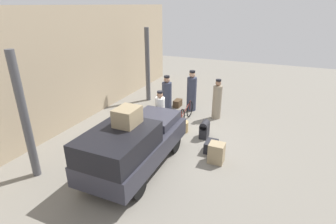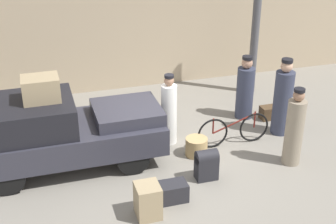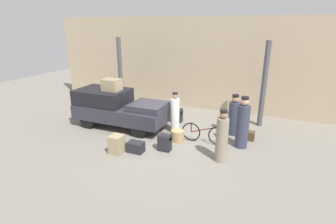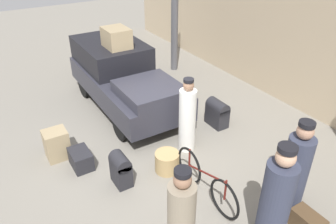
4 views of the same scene
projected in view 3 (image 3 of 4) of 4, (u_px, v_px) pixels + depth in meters
ground_plane at (161, 136)px, 10.19m from camera, size 30.00×30.00×0.00m
station_building_facade at (195, 64)px, 13.03m from camera, size 16.00×0.15×4.50m
canopy_pillar_left at (120, 73)px, 13.26m from camera, size 0.22×0.22×3.54m
canopy_pillar_right at (264, 85)px, 10.71m from camera, size 0.22×0.22×3.54m
truck at (117, 107)px, 10.95m from camera, size 3.90×1.65×1.53m
bicycle at (204, 134)px, 9.50m from camera, size 1.71×0.04×0.75m
wicker_basket at (178, 136)px, 9.73m from camera, size 0.48×0.48×0.40m
porter_standing_middle at (234, 117)px, 10.14m from camera, size 0.43×0.43×1.61m
porter_carrying_trunk at (175, 114)px, 10.33m from camera, size 0.35×0.35×1.64m
porter_lifting_near_truck at (243, 125)px, 9.04m from camera, size 0.43×0.43×1.84m
conductor_in_dark_uniform at (222, 138)px, 8.11m from camera, size 0.38×0.38×1.70m
trunk_large_brown at (248, 135)px, 9.84m from camera, size 0.50×0.30×0.33m
suitcase_black_upright at (117, 144)px, 8.77m from camera, size 0.42×0.46×0.63m
trunk_umber_medium at (176, 114)px, 11.61m from camera, size 0.54×0.32×0.65m
trunk_barrel_dark at (165, 141)px, 8.93m from camera, size 0.43×0.28×0.65m
suitcase_small_leather at (136, 147)px, 8.88m from camera, size 0.55×0.37×0.36m
trunk_on_truck_roof at (112, 85)px, 10.72m from camera, size 0.70×0.56×0.48m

